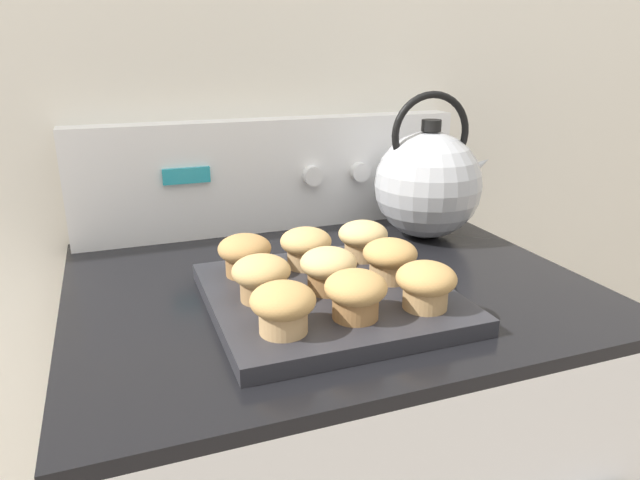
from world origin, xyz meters
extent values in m
cube|color=silver|center=(0.00, 0.66, 1.20)|extent=(8.00, 0.05, 2.40)
cube|color=black|center=(0.00, 0.33, 0.90)|extent=(0.74, 0.62, 0.02)
cube|color=white|center=(0.00, 0.61, 1.01)|extent=(0.73, 0.05, 0.21)
cube|color=teal|center=(-0.16, 0.58, 1.03)|extent=(0.08, 0.01, 0.03)
cylinder|color=white|center=(0.07, 0.57, 1.01)|extent=(0.04, 0.02, 0.04)
cylinder|color=white|center=(0.16, 0.57, 1.01)|extent=(0.04, 0.02, 0.04)
cylinder|color=white|center=(0.26, 0.57, 1.01)|extent=(0.04, 0.02, 0.04)
cube|color=#28282D|center=(-0.03, 0.24, 0.92)|extent=(0.32, 0.32, 0.02)
cylinder|color=tan|center=(-0.12, 0.15, 0.94)|extent=(0.06, 0.06, 0.03)
ellipsoid|color=tan|center=(-0.12, 0.15, 0.97)|extent=(0.08, 0.08, 0.04)
cylinder|color=olive|center=(-0.03, 0.15, 0.94)|extent=(0.06, 0.06, 0.03)
ellipsoid|color=tan|center=(-0.03, 0.15, 0.97)|extent=(0.08, 0.08, 0.04)
cylinder|color=tan|center=(0.06, 0.15, 0.94)|extent=(0.06, 0.06, 0.03)
ellipsoid|color=tan|center=(0.06, 0.15, 0.97)|extent=(0.08, 0.08, 0.04)
cylinder|color=#A37A4C|center=(-0.12, 0.24, 0.94)|extent=(0.06, 0.06, 0.03)
ellipsoid|color=tan|center=(-0.12, 0.24, 0.97)|extent=(0.08, 0.08, 0.04)
cylinder|color=olive|center=(-0.03, 0.24, 0.94)|extent=(0.06, 0.06, 0.03)
ellipsoid|color=tan|center=(-0.03, 0.24, 0.97)|extent=(0.08, 0.08, 0.04)
cylinder|color=tan|center=(0.06, 0.25, 0.94)|extent=(0.06, 0.06, 0.03)
ellipsoid|color=tan|center=(0.06, 0.25, 0.97)|extent=(0.08, 0.08, 0.04)
cylinder|color=olive|center=(-0.12, 0.34, 0.94)|extent=(0.06, 0.06, 0.03)
ellipsoid|color=#B2844C|center=(-0.12, 0.34, 0.97)|extent=(0.08, 0.08, 0.04)
cylinder|color=tan|center=(-0.03, 0.33, 0.94)|extent=(0.06, 0.06, 0.03)
ellipsoid|color=tan|center=(-0.03, 0.33, 0.97)|extent=(0.08, 0.08, 0.04)
cylinder|color=tan|center=(0.06, 0.34, 0.94)|extent=(0.06, 0.06, 0.03)
ellipsoid|color=tan|center=(0.06, 0.34, 0.97)|extent=(0.08, 0.08, 0.04)
sphere|color=#ADAFB5|center=(0.25, 0.46, 1.00)|extent=(0.19, 0.19, 0.19)
cylinder|color=black|center=(0.25, 0.46, 1.11)|extent=(0.03, 0.03, 0.02)
cone|color=#ADAFB5|center=(0.33, 0.45, 1.02)|extent=(0.09, 0.05, 0.07)
torus|color=black|center=(0.25, 0.46, 1.09)|extent=(0.15, 0.02, 0.15)
camera|label=1|loc=(-0.29, -0.41, 1.23)|focal=32.00mm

